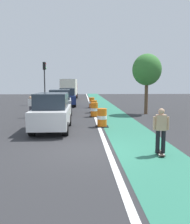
% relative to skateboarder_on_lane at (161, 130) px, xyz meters
% --- Properties ---
extents(ground_plane, '(100.00, 100.00, 0.00)m').
position_rel_skateboarder_on_lane_xyz_m(ground_plane, '(-2.72, 0.73, -0.91)').
color(ground_plane, '#2D2D30').
extents(bike_lane_strip, '(2.50, 80.00, 0.01)m').
position_rel_skateboarder_on_lane_xyz_m(bike_lane_strip, '(-0.32, 12.73, -0.91)').
color(bike_lane_strip, '#2D755B').
rests_on(bike_lane_strip, ground).
extents(lane_divider_stripe, '(0.20, 80.00, 0.01)m').
position_rel_skateboarder_on_lane_xyz_m(lane_divider_stripe, '(-1.82, 12.73, -0.91)').
color(lane_divider_stripe, silver).
rests_on(lane_divider_stripe, ground).
extents(skateboarder_on_lane, '(0.57, 0.82, 1.69)m').
position_rel_skateboarder_on_lane_xyz_m(skateboarder_on_lane, '(0.00, 0.00, 0.00)').
color(skateboarder_on_lane, black).
rests_on(skateboarder_on_lane, ground).
extents(parked_suv_nearest, '(1.92, 4.60, 2.04)m').
position_rel_skateboarder_on_lane_xyz_m(parked_suv_nearest, '(-4.45, 4.88, 0.12)').
color(parked_suv_nearest, silver).
rests_on(parked_suv_nearest, ground).
extents(parked_suv_second, '(2.11, 4.69, 2.04)m').
position_rel_skateboarder_on_lane_xyz_m(parked_suv_second, '(-4.68, 12.29, 0.12)').
color(parked_suv_second, '#9EA0A5').
rests_on(parked_suv_second, ground).
extents(parked_suv_third, '(2.12, 4.70, 2.04)m').
position_rel_skateboarder_on_lane_xyz_m(parked_suv_third, '(-4.52, 19.28, 0.12)').
color(parked_suv_third, navy).
rests_on(parked_suv_third, ground).
extents(traffic_barrel_front, '(0.73, 0.73, 1.09)m').
position_rel_skateboarder_on_lane_xyz_m(traffic_barrel_front, '(-1.64, 5.83, -0.38)').
color(traffic_barrel_front, orange).
rests_on(traffic_barrel_front, ground).
extents(traffic_barrel_mid, '(0.73, 0.73, 1.09)m').
position_rel_skateboarder_on_lane_xyz_m(traffic_barrel_mid, '(-1.88, 10.22, -0.38)').
color(traffic_barrel_mid, orange).
rests_on(traffic_barrel_mid, ground).
extents(traffic_barrel_back, '(0.73, 0.73, 1.09)m').
position_rel_skateboarder_on_lane_xyz_m(traffic_barrel_back, '(-1.80, 12.83, -0.38)').
color(traffic_barrel_back, orange).
rests_on(traffic_barrel_back, ground).
extents(traffic_barrel_far, '(0.73, 0.73, 1.09)m').
position_rel_skateboarder_on_lane_xyz_m(traffic_barrel_far, '(-1.79, 17.27, -0.38)').
color(traffic_barrel_far, orange).
rests_on(traffic_barrel_far, ground).
extents(delivery_truck_down_block, '(2.51, 7.65, 3.23)m').
position_rel_skateboarder_on_lane_xyz_m(delivery_truck_down_block, '(-4.87, 31.16, 0.94)').
color(delivery_truck_down_block, silver).
rests_on(delivery_truck_down_block, ground).
extents(traffic_light_corner, '(0.41, 0.32, 5.10)m').
position_rel_skateboarder_on_lane_xyz_m(traffic_light_corner, '(-7.31, 21.32, 2.59)').
color(traffic_light_corner, '#2D2D2D').
rests_on(traffic_light_corner, ground).
extents(pedestrian_crossing, '(0.34, 0.20, 1.61)m').
position_rel_skateboarder_on_lane_xyz_m(pedestrian_crossing, '(-6.69, 10.00, -0.05)').
color(pedestrian_crossing, '#33333D').
rests_on(pedestrian_crossing, ground).
extents(street_tree_sidewalk, '(2.40, 2.40, 5.00)m').
position_rel_skateboarder_on_lane_xyz_m(street_tree_sidewalk, '(2.55, 11.72, 2.76)').
color(street_tree_sidewalk, brown).
rests_on(street_tree_sidewalk, ground).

